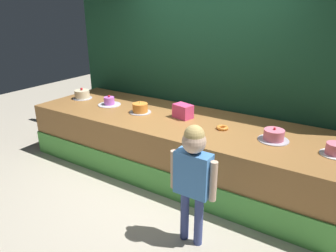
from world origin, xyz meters
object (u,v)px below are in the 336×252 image
Objects in this scene: child_figure at (193,170)px; cake_far_right at (335,150)px; cake_left at (109,102)px; cake_far_left at (82,95)px; cake_center at (140,108)px; cake_right at (274,136)px; donut at (222,128)px; pink_box at (183,111)px.

child_figure is 4.38× the size of cake_far_right.
cake_far_left is at bearing 177.12° from cake_left.
cake_center reaches higher than cake_right.
donut is (-0.20, 1.12, -0.00)m from child_figure.
cake_left reaches higher than donut.
cake_center is 1.10× the size of cake_far_right.
pink_box is 0.89× the size of cake_far_right.
child_figure is at bearing -79.67° from donut.
cake_left reaches higher than cake_far_right.
cake_far_left is 3.68m from cake_far_right.
cake_right is (1.23, -0.12, -0.03)m from pink_box.
child_figure reaches higher than cake_left.
cake_left is at bearing -175.62° from pink_box.
child_figure is 3.54× the size of cake_left.
cake_right reaches higher than donut.
cake_center is 0.90× the size of cake_right.
pink_box is 1.23m from cake_right.
cake_far_left is 0.91× the size of cake_left.
cake_far_left is at bearing -178.04° from pink_box.
donut is at bearing 1.19° from cake_center.
donut is at bearing -0.36° from cake_left.
cake_left is 0.62m from cake_center.
pink_box is at bearing 4.38° from cake_left.
child_figure is at bearing -29.03° from cake_left.
donut is 0.43× the size of cake_right.
cake_center reaches higher than cake_far_right.
cake_left is at bearing 150.97° from child_figure.
cake_right is at bearing -0.51° from cake_left.
cake_far_left is (-2.66, 1.17, 0.04)m from child_figure.
cake_left is 1.12× the size of cake_center.
pink_box is (-0.82, 1.23, 0.07)m from child_figure.
cake_far_left is at bearing 156.32° from child_figure.
child_figure is 1.81m from cake_center.
pink_box is 0.63m from donut.
cake_center is (-1.23, -0.03, 0.04)m from donut.
child_figure is 8.29× the size of donut.
cake_left and cake_right have the same top height.
cake_left is at bearing 176.56° from cake_center.
donut is at bearing 179.04° from cake_right.
cake_far_left reaches higher than cake_left.
cake_right is at bearing -0.98° from cake_far_left.
child_figure reaches higher than cake_far_left.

